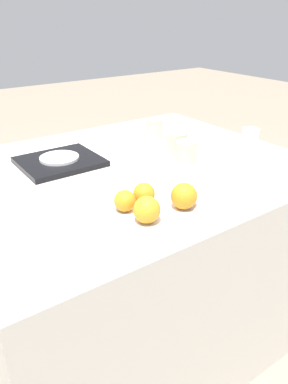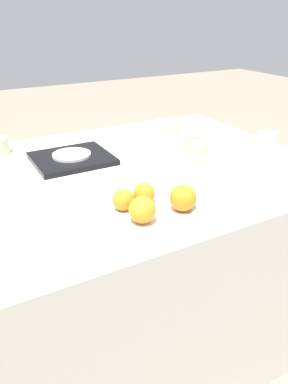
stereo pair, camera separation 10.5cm
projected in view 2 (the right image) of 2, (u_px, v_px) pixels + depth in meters
The scene contains 14 objects.
ground_plane at pixel (141, 322), 1.70m from camera, with size 12.00×12.00×0.00m, color gray.
table at pixel (141, 252), 1.54m from camera, with size 1.25×1.02×0.77m.
fruit_platter at pixel (144, 204), 1.07m from camera, with size 0.31×0.31×0.02m.
orange_0 at pixel (183, 198), 1.02m from camera, with size 0.07×0.07×0.07m.
orange_1 at pixel (123, 200), 1.02m from camera, with size 0.06×0.06×0.06m.
orange_2 at pixel (144, 193), 1.06m from camera, with size 0.06×0.06×0.06m.
orange_3 at pixel (142, 210), 0.96m from camera, with size 0.07×0.07×0.07m.
water_glass at pixel (266, 145), 1.42m from camera, with size 0.07×0.07×0.10m.
serving_tray at pixel (72, 158), 1.40m from camera, with size 0.28×0.25×0.02m.
side_plate at pixel (72, 155), 1.40m from camera, with size 0.14×0.14×0.01m.
cup_0 at pixel (197, 154), 1.36m from camera, with size 0.08×0.08×0.08m.
cup_2 at pixel (190, 144), 1.45m from camera, with size 0.09×0.09×0.08m.
cup_3 at pixel (171, 128), 1.66m from camera, with size 0.08×0.08×0.08m.
napkin at pixel (30, 225), 0.98m from camera, with size 0.15×0.13×0.01m.
Camera 2 is at (-0.61, -1.12, 1.28)m, focal length 35.00 mm.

